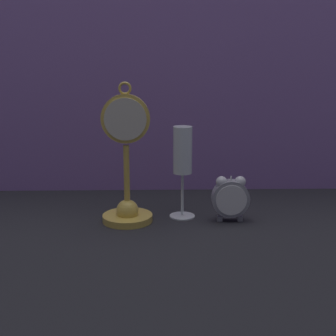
# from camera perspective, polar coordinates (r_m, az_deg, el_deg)

# --- Properties ---
(ground_plane) EXTENTS (4.00, 4.00, 0.00)m
(ground_plane) POSITION_cam_1_polar(r_m,az_deg,el_deg) (1.07, 0.11, -7.34)
(ground_plane) COLOR #232328
(fabric_backdrop_drape) EXTENTS (1.77, 0.01, 0.71)m
(fabric_backdrop_drape) POSITION_cam_1_polar(r_m,az_deg,el_deg) (1.33, -0.27, 12.20)
(fabric_backdrop_drape) COLOR #8460A8
(fabric_backdrop_drape) RESTS_ON ground_plane
(pocket_watch_on_stand) EXTENTS (0.12, 0.12, 0.33)m
(pocket_watch_on_stand) POSITION_cam_1_polar(r_m,az_deg,el_deg) (1.09, -5.06, -1.01)
(pocket_watch_on_stand) COLOR gold
(pocket_watch_on_stand) RESTS_ON ground_plane
(alarm_clock_twin_bell) EXTENTS (0.09, 0.03, 0.11)m
(alarm_clock_twin_bell) POSITION_cam_1_polar(r_m,az_deg,el_deg) (1.11, 7.63, -3.47)
(alarm_clock_twin_bell) COLOR gray
(alarm_clock_twin_bell) RESTS_ON ground_plane
(champagne_flute) EXTENTS (0.06, 0.06, 0.22)m
(champagne_flute) POSITION_cam_1_polar(r_m,az_deg,el_deg) (1.11, 1.79, 1.31)
(champagne_flute) COLOR silver
(champagne_flute) RESTS_ON ground_plane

